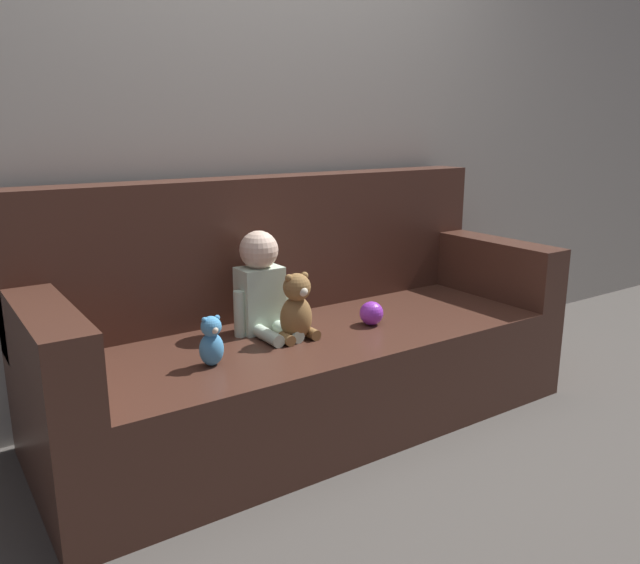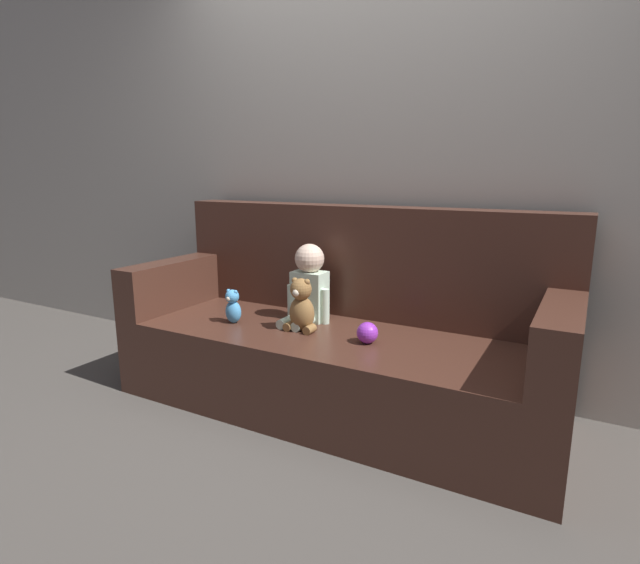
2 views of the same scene
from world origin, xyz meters
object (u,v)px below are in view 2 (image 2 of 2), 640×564
at_px(teddy_bear_brown, 301,306).
at_px(toy_ball, 367,333).
at_px(plush_toy_side, 233,306).
at_px(couch, 340,339).
at_px(person_baby, 308,286).

height_order(teddy_bear_brown, toy_ball, teddy_bear_brown).
bearing_deg(plush_toy_side, toy_ball, 3.63).
relative_size(couch, person_baby, 5.38).
relative_size(teddy_bear_brown, toy_ball, 2.70).
relative_size(person_baby, teddy_bear_brown, 1.53).
bearing_deg(teddy_bear_brown, toy_ball, -1.69).
relative_size(person_baby, toy_ball, 4.12).
height_order(couch, plush_toy_side, couch).
xyz_separation_m(plush_toy_side, toy_ball, (0.74, 0.05, -0.04)).
relative_size(couch, plush_toy_side, 12.23).
xyz_separation_m(couch, plush_toy_side, (-0.51, -0.22, 0.16)).
distance_m(teddy_bear_brown, toy_ball, 0.37).
distance_m(person_baby, teddy_bear_brown, 0.19).
bearing_deg(plush_toy_side, couch, 23.28).
height_order(couch, toy_ball, couch).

